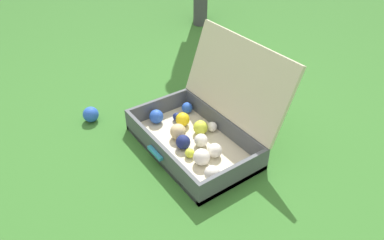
{
  "coord_description": "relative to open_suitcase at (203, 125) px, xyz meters",
  "views": [
    {
      "loc": [
        1.05,
        -0.76,
        1.14
      ],
      "look_at": [
        -0.05,
        0.02,
        0.17
      ],
      "focal_mm": 33.32,
      "sensor_mm": 36.0,
      "label": 1
    }
  ],
  "objects": [
    {
      "name": "ground_plane",
      "position": [
        0.06,
        -0.08,
        -0.11
      ],
      "size": [
        16.0,
        16.0,
        0.0
      ],
      "primitive_type": "plane",
      "color": "#336B28"
    },
    {
      "name": "stray_ball_on_grass",
      "position": [
        -0.5,
        -0.38,
        -0.07
      ],
      "size": [
        0.08,
        0.08,
        0.08
      ],
      "primitive_type": "sphere",
      "color": "blue",
      "rests_on": "ground"
    },
    {
      "name": "open_suitcase",
      "position": [
        0.0,
        0.0,
        0.0
      ],
      "size": [
        0.65,
        0.55,
        0.49
      ],
      "color": "beige",
      "rests_on": "ground"
    }
  ]
}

